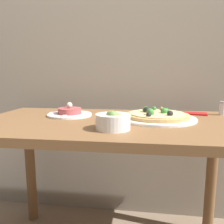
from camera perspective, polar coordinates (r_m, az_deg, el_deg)
name	(u,v)px	position (r m, az deg, el deg)	size (l,w,h in m)	color
back_wall	(120,18)	(1.48, 2.04, 23.34)	(8.00, 0.05, 2.60)	gray
dining_table	(110,144)	(1.04, -0.65, -8.40)	(1.23, 0.66, 0.74)	brown
pizza_plate	(157,116)	(1.06, 11.70, -1.03)	(0.36, 0.36, 0.06)	white
tartare_plate	(70,113)	(1.15, -10.99, -0.19)	(0.23, 0.23, 0.07)	white
small_bowl	(113,121)	(0.83, 0.24, -2.34)	(0.13, 0.13, 0.08)	white
napkin	(195,113)	(1.25, 20.82, -0.37)	(0.14, 0.10, 0.01)	red
salt_shaker	(222,108)	(1.28, 26.86, 0.86)	(0.03, 0.03, 0.07)	silver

